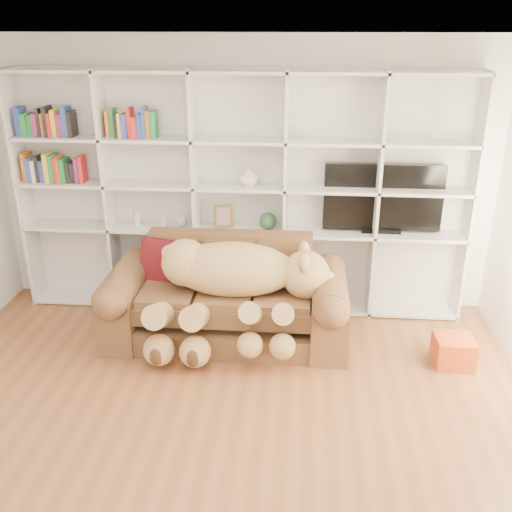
# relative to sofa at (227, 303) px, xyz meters

# --- Properties ---
(floor) EXTENTS (5.00, 5.00, 0.00)m
(floor) POSITION_rel_sofa_xyz_m (0.07, -1.67, -0.35)
(floor) COLOR brown
(floor) RESTS_ON ground
(ceiling) EXTENTS (5.00, 5.00, 0.00)m
(ceiling) POSITION_rel_sofa_xyz_m (0.07, -1.67, 2.35)
(ceiling) COLOR white
(ceiling) RESTS_ON wall_back
(wall_back) EXTENTS (5.00, 0.02, 2.70)m
(wall_back) POSITION_rel_sofa_xyz_m (0.07, 0.83, 1.00)
(wall_back) COLOR white
(wall_back) RESTS_ON floor
(bookshelf) EXTENTS (4.43, 0.35, 2.40)m
(bookshelf) POSITION_rel_sofa_xyz_m (-0.17, 0.69, 0.95)
(bookshelf) COLOR silver
(bookshelf) RESTS_ON floor
(sofa) EXTENTS (2.22, 0.96, 0.93)m
(sofa) POSITION_rel_sofa_xyz_m (0.00, 0.00, 0.00)
(sofa) COLOR brown
(sofa) RESTS_ON floor
(teddy_bear) EXTENTS (1.66, 0.91, 0.96)m
(teddy_bear) POSITION_rel_sofa_xyz_m (0.09, -0.19, 0.30)
(teddy_bear) COLOR tan
(teddy_bear) RESTS_ON sofa
(throw_pillow) EXTENTS (0.46, 0.32, 0.44)m
(throw_pillow) POSITION_rel_sofa_xyz_m (-0.62, 0.16, 0.34)
(throw_pillow) COLOR #5D110F
(throw_pillow) RESTS_ON sofa
(gift_box) EXTENTS (0.33, 0.31, 0.26)m
(gift_box) POSITION_rel_sofa_xyz_m (2.03, -0.32, -0.22)
(gift_box) COLOR #B94218
(gift_box) RESTS_ON floor
(tv) EXTENTS (1.14, 0.18, 0.68)m
(tv) POSITION_rel_sofa_xyz_m (1.45, 0.68, 0.85)
(tv) COLOR black
(tv) RESTS_ON bookshelf
(picture_frame) EXTENTS (0.18, 0.07, 0.23)m
(picture_frame) POSITION_rel_sofa_xyz_m (-0.11, 0.63, 0.64)
(picture_frame) COLOR brown
(picture_frame) RESTS_ON bookshelf
(green_vase) EXTENTS (0.17, 0.17, 0.17)m
(green_vase) POSITION_rel_sofa_xyz_m (0.34, 0.63, 0.60)
(green_vase) COLOR #29512F
(green_vase) RESTS_ON bookshelf
(figurine_tall) EXTENTS (0.09, 0.09, 0.15)m
(figurine_tall) POSITION_rel_sofa_xyz_m (-0.99, 0.63, 0.59)
(figurine_tall) COLOR beige
(figurine_tall) RESTS_ON bookshelf
(figurine_short) EXTENTS (0.07, 0.07, 0.10)m
(figurine_short) POSITION_rel_sofa_xyz_m (-0.72, 0.63, 0.57)
(figurine_short) COLOR beige
(figurine_short) RESTS_ON bookshelf
(snow_globe) EXTENTS (0.11, 0.11, 0.11)m
(snow_globe) POSITION_rel_sofa_xyz_m (-0.53, 0.63, 0.57)
(snow_globe) COLOR silver
(snow_globe) RESTS_ON bookshelf
(shelf_vase) EXTENTS (0.24, 0.24, 0.19)m
(shelf_vase) POSITION_rel_sofa_xyz_m (0.15, 0.63, 1.06)
(shelf_vase) COLOR silver
(shelf_vase) RESTS_ON bookshelf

